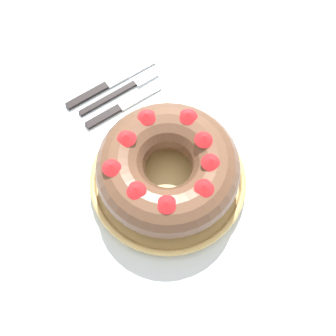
# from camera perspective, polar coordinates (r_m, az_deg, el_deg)

# --- Properties ---
(ground_plane) EXTENTS (8.00, 8.00, 0.00)m
(ground_plane) POSITION_cam_1_polar(r_m,az_deg,el_deg) (1.63, -0.98, -12.09)
(ground_plane) COLOR gray
(dining_table) EXTENTS (1.29, 1.28, 0.75)m
(dining_table) POSITION_cam_1_polar(r_m,az_deg,el_deg) (0.99, -1.59, -3.43)
(dining_table) COLOR silver
(dining_table) RESTS_ON ground_plane
(serving_dish) EXTENTS (0.30, 0.30, 0.03)m
(serving_dish) POSITION_cam_1_polar(r_m,az_deg,el_deg) (0.90, -0.00, -1.54)
(serving_dish) COLOR tan
(serving_dish) RESTS_ON dining_table
(bundt_cake) EXTENTS (0.26, 0.26, 0.10)m
(bundt_cake) POSITION_cam_1_polar(r_m,az_deg,el_deg) (0.85, -0.00, 0.03)
(bundt_cake) COLOR brown
(bundt_cake) RESTS_ON serving_dish
(fork) EXTENTS (0.02, 0.19, 0.01)m
(fork) POSITION_cam_1_polar(r_m,az_deg,el_deg) (1.02, -5.31, 9.56)
(fork) COLOR black
(fork) RESTS_ON dining_table
(serving_knife) EXTENTS (0.02, 0.22, 0.01)m
(serving_knife) POSITION_cam_1_polar(r_m,az_deg,el_deg) (1.03, -7.64, 9.88)
(serving_knife) COLOR black
(serving_knife) RESTS_ON dining_table
(cake_knife) EXTENTS (0.02, 0.18, 0.01)m
(cake_knife) POSITION_cam_1_polar(r_m,az_deg,el_deg) (0.99, -6.04, 7.25)
(cake_knife) COLOR black
(cake_knife) RESTS_ON dining_table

